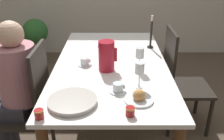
{
  "coord_description": "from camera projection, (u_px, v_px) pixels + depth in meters",
  "views": [
    {
      "loc": [
        0.01,
        -1.94,
        1.6
      ],
      "look_at": [
        0.0,
        -0.25,
        0.79
      ],
      "focal_mm": 40.0,
      "sensor_mm": 36.0,
      "label": 1
    }
  ],
  "objects": [
    {
      "name": "red_pitcher",
      "position": [
        108.0,
        56.0,
        1.94
      ],
      "size": [
        0.15,
        0.13,
        0.24
      ],
      "color": "#A31423",
      "rests_on": "dining_table"
    },
    {
      "name": "chair_person_side",
      "position": [
        30.0,
        105.0,
        1.96
      ],
      "size": [
        0.42,
        0.42,
        0.99
      ],
      "rotation": [
        0.0,
        0.0,
        1.57
      ],
      "color": "black",
      "rests_on": "ground_plane"
    },
    {
      "name": "dining_table",
      "position": [
        112.0,
        73.0,
        2.17
      ],
      "size": [
        0.93,
        1.69,
        0.74
      ],
      "color": "white",
      "rests_on": "ground_plane"
    },
    {
      "name": "teacup_near_person",
      "position": [
        119.0,
        88.0,
        1.67
      ],
      "size": [
        0.12,
        0.12,
        0.06
      ],
      "color": "silver",
      "rests_on": "dining_table"
    },
    {
      "name": "teacup_across",
      "position": [
        86.0,
        62.0,
        2.06
      ],
      "size": [
        0.12,
        0.12,
        0.06
      ],
      "color": "silver",
      "rests_on": "dining_table"
    },
    {
      "name": "potted_plant",
      "position": [
        37.0,
        35.0,
        3.75
      ],
      "size": [
        0.37,
        0.37,
        0.7
      ],
      "color": "#4C4742",
      "rests_on": "ground_plane"
    },
    {
      "name": "chair_opposite",
      "position": [
        181.0,
        80.0,
        2.33
      ],
      "size": [
        0.42,
        0.42,
        0.99
      ],
      "rotation": [
        0.0,
        0.0,
        -1.57
      ],
      "color": "black",
      "rests_on": "ground_plane"
    },
    {
      "name": "wine_glass_water",
      "position": [
        141.0,
        54.0,
        1.92
      ],
      "size": [
        0.06,
        0.06,
        0.19
      ],
      "color": "white",
      "rests_on": "dining_table"
    },
    {
      "name": "serving_tray",
      "position": [
        73.0,
        101.0,
        1.55
      ],
      "size": [
        0.31,
        0.31,
        0.03
      ],
      "color": "#B7B2A8",
      "rests_on": "dining_table"
    },
    {
      "name": "person_seated",
      "position": [
        16.0,
        82.0,
        1.91
      ],
      "size": [
        0.39,
        0.41,
        1.17
      ],
      "rotation": [
        0.0,
        0.0,
        1.57
      ],
      "color": "#33333D",
      "rests_on": "ground_plane"
    },
    {
      "name": "wine_glass_juice",
      "position": [
        141.0,
        70.0,
        1.68
      ],
      "size": [
        0.06,
        0.06,
        0.19
      ],
      "color": "white",
      "rests_on": "dining_table"
    },
    {
      "name": "candlestick_tall",
      "position": [
        152.0,
        36.0,
        2.39
      ],
      "size": [
        0.06,
        0.06,
        0.32
      ],
      "color": "black",
      "rests_on": "dining_table"
    },
    {
      "name": "jam_jar_red",
      "position": [
        131.0,
        111.0,
        1.43
      ],
      "size": [
        0.06,
        0.06,
        0.05
      ],
      "color": "#A81E1E",
      "rests_on": "dining_table"
    },
    {
      "name": "ground_plane",
      "position": [
        112.0,
        132.0,
        2.44
      ],
      "size": [
        20.0,
        20.0,
        0.0
      ],
      "primitive_type": "plane",
      "color": "brown"
    },
    {
      "name": "jam_jar_amber",
      "position": [
        40.0,
        113.0,
        1.41
      ],
      "size": [
        0.06,
        0.06,
        0.05
      ],
      "color": "#A81E1E",
      "rests_on": "dining_table"
    },
    {
      "name": "bread_plate",
      "position": [
        140.0,
        97.0,
        1.57
      ],
      "size": [
        0.19,
        0.19,
        0.08
      ],
      "color": "silver",
      "rests_on": "dining_table"
    }
  ]
}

